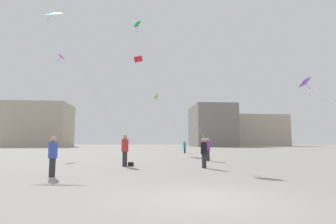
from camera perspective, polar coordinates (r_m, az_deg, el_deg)
name	(u,v)px	position (r m, az deg, el deg)	size (l,w,h in m)	color
ground_plane	(211,200)	(7.17, 8.91, -17.59)	(300.00, 300.00, 0.00)	gray
person_in_red	(125,149)	(16.41, -8.96, -7.57)	(0.41, 0.41, 1.87)	#2D2D33
person_in_purple	(208,148)	(21.02, 8.28, -7.49)	(0.38, 0.38, 1.73)	#2D2D33
person_in_blue	(53,154)	(12.36, -22.86, -8.14)	(0.36, 0.36, 1.66)	#2D2D33
person_in_teal	(185,146)	(35.12, 3.50, -7.17)	(0.34, 0.34, 1.57)	#2D2D33
person_in_black	(204,151)	(15.31, 7.50, -8.15)	(0.36, 0.36, 1.64)	#2D2D33
kite_cyan_delta	(53,16)	(28.82, -22.78, 18.02)	(8.70, 9.05, 12.33)	#1EB2C6
kite_lime_delta	(156,97)	(34.23, -2.44, 3.09)	(4.04, 1.76, 6.12)	#8CD12D
kite_crimson_delta	(139,60)	(42.07, -6.11, 10.66)	(7.21, 6.31, 12.92)	red
kite_emerald_diamond	(138,26)	(27.47, -6.19, 17.35)	(6.15, 5.06, 11.70)	green
kite_violet_delta	(305,83)	(28.95, 26.68, 5.49)	(1.85, 11.41, 6.14)	purple
kite_magenta_diamond	(65,59)	(35.53, -20.72, 10.38)	(15.47, 3.18, 10.64)	#D12899
building_left_hall	(40,125)	(93.68, -25.06, -2.48)	(18.14, 15.35, 13.30)	#B2A893
building_centre_hall	(212,126)	(90.37, 9.05, -2.92)	(13.18, 18.35, 13.15)	gray
building_right_hall	(253,131)	(106.85, 17.25, -3.73)	(24.08, 13.86, 11.29)	#B2A893
handbag_beside_flyer	(131,164)	(16.52, -7.74, -10.72)	(0.32, 0.14, 0.24)	black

